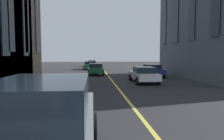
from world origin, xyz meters
The scene contains 7 objects.
lane_centre_line centered at (20.00, 0.00, 0.00)m, with size 80.00×0.16×0.01m.
car_blue_oncoming centered at (22.99, -4.90, 0.70)m, with size 4.40×1.95×1.37m.
car_green_parked_b centered at (35.38, 2.35, 0.70)m, with size 4.40×1.95×1.37m.
car_white_trailing centered at (18.02, -2.62, 0.70)m, with size 4.40×1.95×1.37m.
car_green_near centered at (25.79, 1.42, 0.70)m, with size 4.40×1.95×1.37m.
car_grey_mid centered at (5.07, 2.78, 0.97)m, with size 4.70×2.14×1.88m.
car_black_far centered at (44.13, 1.98, 0.70)m, with size 4.40×1.95×1.37m.
Camera 1 is at (1.31, 1.81, 2.32)m, focal length 31.42 mm.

